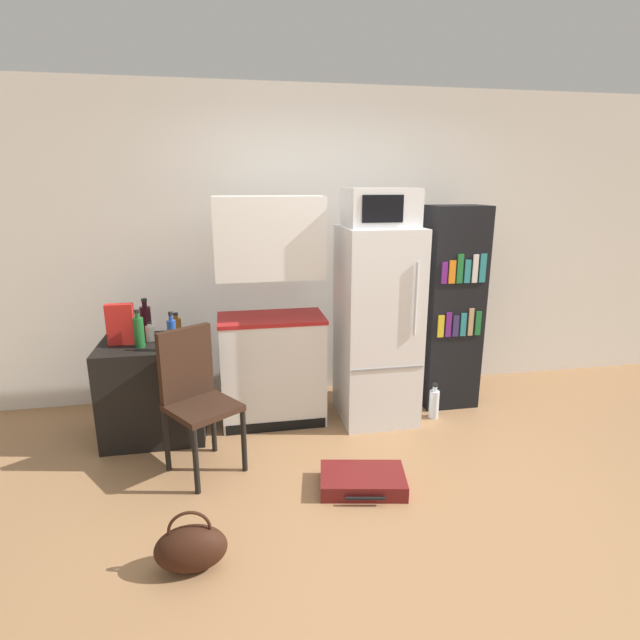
{
  "coord_description": "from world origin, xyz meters",
  "views": [
    {
      "loc": [
        -0.94,
        -2.39,
        1.87
      ],
      "look_at": [
        -0.34,
        0.85,
        0.97
      ],
      "focal_mm": 28.0,
      "sensor_mm": 36.0,
      "label": 1
    }
  ],
  "objects_px": {
    "microwave": "(381,207)",
    "bottle_amber_beer": "(176,328)",
    "bookshelf": "(451,308)",
    "cereal_box": "(120,324)",
    "bottle_blue_soda": "(172,334)",
    "suitcase_large_flat": "(363,481)",
    "bottle_milk_white": "(150,333)",
    "water_bottle_front": "(434,403)",
    "handbag": "(191,548)",
    "side_table": "(154,389)",
    "refrigerator": "(377,325)",
    "bottle_wine_dark": "(146,320)",
    "bottle_green_tall": "(139,331)",
    "chair": "(194,389)",
    "kitchen_hutch": "(271,322)"
  },
  "relations": [
    {
      "from": "microwave",
      "to": "cereal_box",
      "type": "bearing_deg",
      "value": 179.75
    },
    {
      "from": "bottle_amber_beer",
      "to": "chair",
      "type": "distance_m",
      "value": 0.66
    },
    {
      "from": "refrigerator",
      "to": "handbag",
      "type": "bearing_deg",
      "value": -132.85
    },
    {
      "from": "refrigerator",
      "to": "suitcase_large_flat",
      "type": "height_order",
      "value": "refrigerator"
    },
    {
      "from": "cereal_box",
      "to": "suitcase_large_flat",
      "type": "height_order",
      "value": "cereal_box"
    },
    {
      "from": "bottle_amber_beer",
      "to": "bottle_blue_soda",
      "type": "relative_size",
      "value": 0.72
    },
    {
      "from": "bottle_wine_dark",
      "to": "suitcase_large_flat",
      "type": "bearing_deg",
      "value": -39.65
    },
    {
      "from": "kitchen_hutch",
      "to": "microwave",
      "type": "bearing_deg",
      "value": -5.8
    },
    {
      "from": "microwave",
      "to": "bottle_milk_white",
      "type": "xyz_separation_m",
      "value": [
        -1.74,
        0.04,
        -0.9
      ]
    },
    {
      "from": "bottle_milk_white",
      "to": "chair",
      "type": "xyz_separation_m",
      "value": [
        0.34,
        -0.57,
        -0.24
      ]
    },
    {
      "from": "microwave",
      "to": "bottle_amber_beer",
      "type": "distance_m",
      "value": 1.78
    },
    {
      "from": "handbag",
      "to": "bottle_milk_white",
      "type": "bearing_deg",
      "value": 102.51
    },
    {
      "from": "bookshelf",
      "to": "suitcase_large_flat",
      "type": "distance_m",
      "value": 1.75
    },
    {
      "from": "microwave",
      "to": "refrigerator",
      "type": "bearing_deg",
      "value": 73.16
    },
    {
      "from": "bottle_amber_beer",
      "to": "suitcase_large_flat",
      "type": "height_order",
      "value": "bottle_amber_beer"
    },
    {
      "from": "bottle_amber_beer",
      "to": "chair",
      "type": "height_order",
      "value": "chair"
    },
    {
      "from": "side_table",
      "to": "bottle_milk_white",
      "type": "distance_m",
      "value": 0.43
    },
    {
      "from": "suitcase_large_flat",
      "to": "handbag",
      "type": "distance_m",
      "value": 1.15
    },
    {
      "from": "refrigerator",
      "to": "microwave",
      "type": "height_order",
      "value": "microwave"
    },
    {
      "from": "bottle_green_tall",
      "to": "chair",
      "type": "relative_size",
      "value": 0.29
    },
    {
      "from": "bottle_wine_dark",
      "to": "suitcase_large_flat",
      "type": "relative_size",
      "value": 0.5
    },
    {
      "from": "cereal_box",
      "to": "bottle_blue_soda",
      "type": "bearing_deg",
      "value": -30.56
    },
    {
      "from": "cereal_box",
      "to": "bottle_milk_white",
      "type": "bearing_deg",
      "value": 9.6
    },
    {
      "from": "bottle_wine_dark",
      "to": "chair",
      "type": "bearing_deg",
      "value": -61.69
    },
    {
      "from": "water_bottle_front",
      "to": "handbag",
      "type": "bearing_deg",
      "value": -143.76
    },
    {
      "from": "bottle_amber_beer",
      "to": "bottle_green_tall",
      "type": "xyz_separation_m",
      "value": [
        -0.24,
        -0.15,
        0.03
      ]
    },
    {
      "from": "microwave",
      "to": "bottle_wine_dark",
      "type": "distance_m",
      "value": 1.98
    },
    {
      "from": "bottle_blue_soda",
      "to": "bottle_green_tall",
      "type": "bearing_deg",
      "value": 152.25
    },
    {
      "from": "suitcase_large_flat",
      "to": "handbag",
      "type": "height_order",
      "value": "handbag"
    },
    {
      "from": "bottle_blue_soda",
      "to": "kitchen_hutch",
      "type": "bearing_deg",
      "value": 22.73
    },
    {
      "from": "bottle_milk_white",
      "to": "bottle_blue_soda",
      "type": "bearing_deg",
      "value": -54.2
    },
    {
      "from": "bottle_wine_dark",
      "to": "bottle_amber_beer",
      "type": "bearing_deg",
      "value": -26.0
    },
    {
      "from": "side_table",
      "to": "kitchen_hutch",
      "type": "xyz_separation_m",
      "value": [
        0.91,
        0.08,
        0.45
      ]
    },
    {
      "from": "bottle_wine_dark",
      "to": "cereal_box",
      "type": "height_order",
      "value": "cereal_box"
    },
    {
      "from": "suitcase_large_flat",
      "to": "bottle_amber_beer",
      "type": "bearing_deg",
      "value": 148.94
    },
    {
      "from": "kitchen_hutch",
      "to": "microwave",
      "type": "height_order",
      "value": "microwave"
    },
    {
      "from": "side_table",
      "to": "suitcase_large_flat",
      "type": "xyz_separation_m",
      "value": [
        1.37,
        -1.0,
        -0.32
      ]
    },
    {
      "from": "bookshelf",
      "to": "cereal_box",
      "type": "xyz_separation_m",
      "value": [
        -2.63,
        -0.13,
        0.03
      ]
    },
    {
      "from": "kitchen_hutch",
      "to": "microwave",
      "type": "relative_size",
      "value": 3.41
    },
    {
      "from": "bottle_green_tall",
      "to": "side_table",
      "type": "bearing_deg",
      "value": 61.75
    },
    {
      "from": "chair",
      "to": "water_bottle_front",
      "type": "height_order",
      "value": "chair"
    },
    {
      "from": "microwave",
      "to": "bottle_green_tall",
      "type": "height_order",
      "value": "microwave"
    },
    {
      "from": "bottle_green_tall",
      "to": "water_bottle_front",
      "type": "distance_m",
      "value": 2.38
    },
    {
      "from": "bottle_wine_dark",
      "to": "handbag",
      "type": "bearing_deg",
      "value": -77.05
    },
    {
      "from": "kitchen_hutch",
      "to": "handbag",
      "type": "distance_m",
      "value": 1.83
    },
    {
      "from": "refrigerator",
      "to": "cereal_box",
      "type": "relative_size",
      "value": 5.2
    },
    {
      "from": "refrigerator",
      "to": "handbag",
      "type": "distance_m",
      "value": 2.16
    },
    {
      "from": "refrigerator",
      "to": "bottle_blue_soda",
      "type": "distance_m",
      "value": 1.57
    },
    {
      "from": "bookshelf",
      "to": "bottle_green_tall",
      "type": "height_order",
      "value": "bookshelf"
    },
    {
      "from": "kitchen_hutch",
      "to": "bookshelf",
      "type": "height_order",
      "value": "kitchen_hutch"
    }
  ]
}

